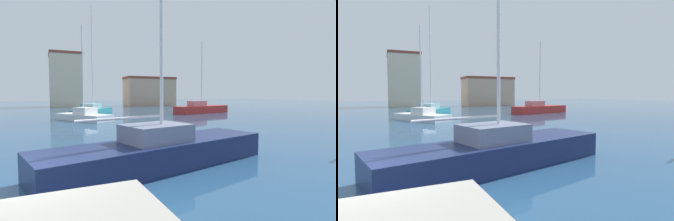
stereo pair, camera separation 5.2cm
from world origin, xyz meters
TOP-DOWN VIEW (x-y plane):
  - water at (15.00, 20.00)m, footprint 160.00×160.00m
  - sailboat_red_inner_mooring at (19.64, 23.64)m, footprint 8.44×3.97m
  - sailboat_white_center_channel at (3.99, 20.27)m, footprint 5.03×6.57m
  - sailboat_navy_mid_harbor at (4.27, 2.11)m, footprint 9.00×4.20m
  - sailboat_teal_outer_mooring at (6.33, 29.45)m, footprint 6.58×8.61m
  - harbor_office at (4.60, 51.54)m, footprint 6.19×7.69m
  - warehouse_block at (21.63, 47.94)m, footprint 10.82×5.57m

SIDE VIEW (x-z plane):
  - water at x=15.00m, z-range 0.00..0.00m
  - sailboat_white_center_channel at x=3.99m, z-range -4.12..5.09m
  - sailboat_teal_outer_mooring at x=6.33m, z-range -6.51..7.55m
  - sailboat_navy_mid_harbor at x=4.27m, z-range -5.71..6.91m
  - sailboat_red_inner_mooring at x=19.64m, z-range -4.22..5.44m
  - warehouse_block at x=21.63m, z-range 0.01..6.26m
  - harbor_office at x=4.60m, z-range 0.01..10.87m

